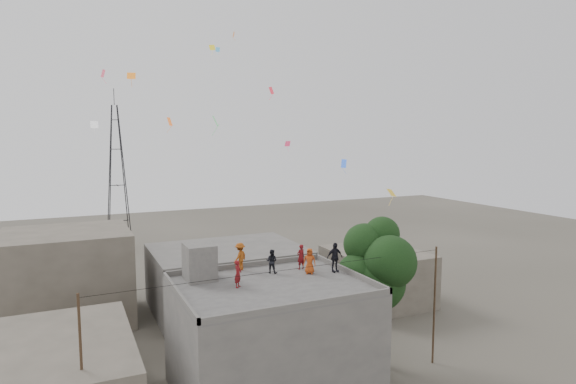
# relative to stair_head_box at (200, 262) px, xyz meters

# --- Properties ---
(main_building) EXTENTS (10.00, 8.00, 6.10)m
(main_building) POSITION_rel_stair_head_box_xyz_m (3.20, -2.60, -4.05)
(main_building) COLOR #55524F
(main_building) RESTS_ON ground
(parapet) EXTENTS (10.00, 8.00, 0.30)m
(parapet) POSITION_rel_stair_head_box_xyz_m (3.20, -2.60, -0.85)
(parapet) COLOR #55524F
(parapet) RESTS_ON main_building
(stair_head_box) EXTENTS (1.60, 1.80, 2.00)m
(stair_head_box) POSITION_rel_stair_head_box_xyz_m (0.00, 0.00, 0.00)
(stair_head_box) COLOR #55524F
(stair_head_box) RESTS_ON main_building
(neighbor_west) EXTENTS (8.00, 10.00, 4.00)m
(neighbor_west) POSITION_rel_stair_head_box_xyz_m (-7.80, -0.60, -5.10)
(neighbor_west) COLOR #565044
(neighbor_west) RESTS_ON ground
(neighbor_north) EXTENTS (12.00, 9.00, 5.00)m
(neighbor_north) POSITION_rel_stair_head_box_xyz_m (5.20, 11.40, -4.60)
(neighbor_north) COLOR #55524F
(neighbor_north) RESTS_ON ground
(neighbor_northwest) EXTENTS (9.00, 8.00, 7.00)m
(neighbor_northwest) POSITION_rel_stair_head_box_xyz_m (-6.80, 13.40, -3.60)
(neighbor_northwest) COLOR #565044
(neighbor_northwest) RESTS_ON ground
(neighbor_east) EXTENTS (7.00, 8.00, 4.40)m
(neighbor_east) POSITION_rel_stair_head_box_xyz_m (17.20, 7.40, -4.90)
(neighbor_east) COLOR #565044
(neighbor_east) RESTS_ON ground
(tree) EXTENTS (4.90, 4.60, 9.10)m
(tree) POSITION_rel_stair_head_box_xyz_m (10.57, -2.00, -1.00)
(tree) COLOR black
(tree) RESTS_ON ground
(utility_line) EXTENTS (20.12, 0.62, 7.40)m
(utility_line) POSITION_rel_stair_head_box_xyz_m (3.70, -3.85, -3.27)
(utility_line) COLOR black
(utility_line) RESTS_ON ground
(transmission_tower) EXTENTS (2.97, 2.97, 20.01)m
(transmission_tower) POSITION_rel_stair_head_box_xyz_m (-0.80, 37.40, 1.97)
(transmission_tower) COLOR black
(transmission_tower) RESTS_ON ground
(person_red_adult) EXTENTS (0.62, 0.48, 1.50)m
(person_red_adult) POSITION_rel_stair_head_box_xyz_m (6.07, -0.45, -0.25)
(person_red_adult) COLOR maroon
(person_red_adult) RESTS_ON main_building
(person_orange_child) EXTENTS (0.87, 0.80, 1.49)m
(person_orange_child) POSITION_rel_stair_head_box_xyz_m (6.09, -1.55, -0.25)
(person_orange_child) COLOR #B04114
(person_orange_child) RESTS_ON main_building
(person_dark_child) EXTENTS (0.86, 0.85, 1.40)m
(person_dark_child) POSITION_rel_stair_head_box_xyz_m (4.14, -0.50, -0.30)
(person_dark_child) COLOR black
(person_dark_child) RESTS_ON main_building
(person_dark_adult) EXTENTS (1.03, 0.43, 1.75)m
(person_dark_adult) POSITION_rel_stair_head_box_xyz_m (7.60, -1.85, -0.13)
(person_dark_adult) COLOR black
(person_dark_adult) RESTS_ON main_building
(person_orange_adult) EXTENTS (1.23, 1.15, 1.67)m
(person_orange_adult) POSITION_rel_stair_head_box_xyz_m (2.65, 0.80, -0.17)
(person_orange_adult) COLOR #994511
(person_orange_adult) RESTS_ON main_building
(person_red_child) EXTENTS (0.61, 0.63, 1.45)m
(person_red_child) POSITION_rel_stair_head_box_xyz_m (1.47, -2.26, -0.27)
(person_red_child) COLOR maroon
(person_red_child) RESTS_ON main_building
(kites) EXTENTS (16.66, 19.23, 11.85)m
(kites) POSITION_rel_stair_head_box_xyz_m (4.09, 4.06, 8.59)
(kites) COLOR orange
(kites) RESTS_ON ground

